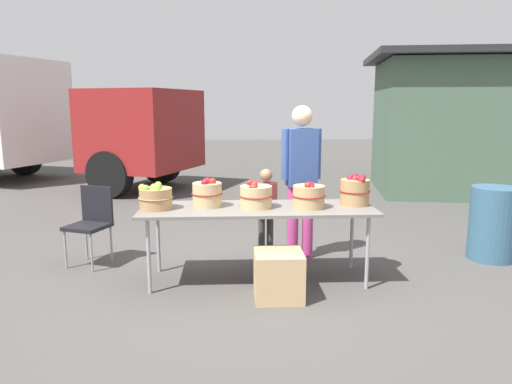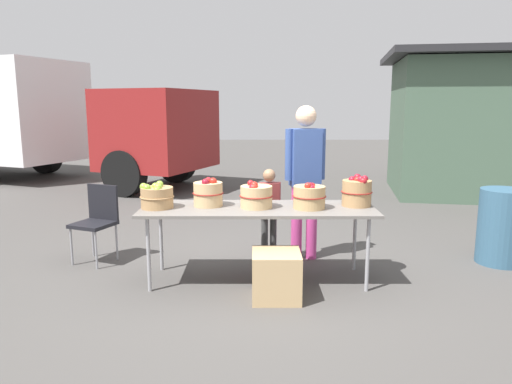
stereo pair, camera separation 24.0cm
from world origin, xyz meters
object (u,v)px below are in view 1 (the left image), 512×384
at_px(apple_basket_red_0, 207,193).
at_px(apple_basket_red_3, 355,191).
at_px(produce_crate, 279,275).
at_px(folding_chair, 91,219).
at_px(market_table, 258,211).
at_px(trash_barrel, 493,223).
at_px(apple_basket_red_2, 309,196).
at_px(apple_basket_green_0, 155,197).
at_px(box_truck, 5,117).
at_px(child_customer, 266,208).
at_px(vendor_adult, 301,170).
at_px(apple_basket_red_1, 256,196).

height_order(apple_basket_red_0, apple_basket_red_3, apple_basket_red_3).
bearing_deg(produce_crate, apple_basket_red_0, 140.69).
relative_size(apple_basket_red_0, folding_chair, 0.36).
relative_size(market_table, trash_barrel, 2.75).
height_order(market_table, apple_basket_red_2, apple_basket_red_2).
relative_size(apple_basket_green_0, box_truck, 0.04).
xyz_separation_m(apple_basket_red_3, produce_crate, (-0.82, -0.55, -0.67)).
bearing_deg(apple_basket_green_0, apple_basket_red_3, 2.90).
bearing_deg(child_customer, vendor_adult, 170.08).
bearing_deg(market_table, produce_crate, -70.70).
bearing_deg(apple_basket_red_3, trash_barrel, 14.73).
distance_m(vendor_adult, box_truck, 8.47).
relative_size(apple_basket_green_0, vendor_adult, 0.19).
distance_m(child_customer, produce_crate, 1.13).
bearing_deg(trash_barrel, apple_basket_red_2, -165.43).
xyz_separation_m(trash_barrel, produce_crate, (-2.55, -1.00, -0.20)).
bearing_deg(apple_basket_green_0, apple_basket_red_2, -0.82).
xyz_separation_m(box_truck, trash_barrel, (8.10, -6.19, -1.07)).
relative_size(market_table, produce_crate, 5.27).
relative_size(market_table, apple_basket_red_0, 7.45).
bearing_deg(apple_basket_red_2, vendor_adult, 87.72).
xyz_separation_m(apple_basket_red_2, vendor_adult, (0.03, 0.73, 0.16)).
distance_m(vendor_adult, folding_chair, 2.39).
distance_m(market_table, apple_basket_green_0, 1.00).
height_order(apple_basket_red_2, vendor_adult, vendor_adult).
xyz_separation_m(apple_basket_red_0, vendor_adult, (1.03, 0.61, 0.14)).
bearing_deg(apple_basket_red_3, folding_chair, 169.19).
bearing_deg(apple_basket_red_2, apple_basket_red_1, 176.30).
distance_m(apple_basket_red_2, folding_chair, 2.42).
bearing_deg(apple_basket_red_1, apple_basket_red_2, -3.70).
xyz_separation_m(apple_basket_red_0, produce_crate, (0.66, -0.54, -0.66)).
bearing_deg(apple_basket_red_2, trash_barrel, 14.57).
xyz_separation_m(market_table, apple_basket_red_1, (-0.02, -0.01, 0.15)).
height_order(apple_basket_red_0, vendor_adult, vendor_adult).
bearing_deg(apple_basket_red_0, child_customer, 39.49).
xyz_separation_m(apple_basket_green_0, produce_crate, (1.16, -0.45, -0.65)).
relative_size(apple_basket_red_1, vendor_adult, 0.19).
bearing_deg(apple_basket_red_3, box_truck, 133.82).
height_order(apple_basket_red_0, box_truck, box_truck).
distance_m(apple_basket_red_0, produce_crate, 1.08).
bearing_deg(apple_basket_red_0, apple_basket_red_2, -6.55).
distance_m(apple_basket_red_2, child_customer, 0.77).
height_order(vendor_adult, produce_crate, vendor_adult).
relative_size(apple_basket_red_2, box_truck, 0.04).
distance_m(market_table, folding_chair, 1.91).
bearing_deg(folding_chair, produce_crate, -6.26).
bearing_deg(market_table, box_truck, 128.71).
bearing_deg(trash_barrel, market_table, -168.92).
height_order(apple_basket_red_3, produce_crate, apple_basket_red_3).
distance_m(apple_basket_red_0, child_customer, 0.85).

